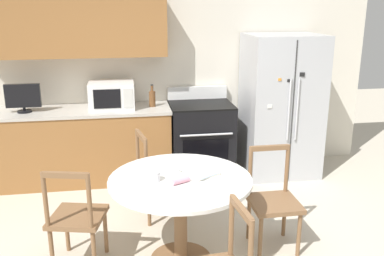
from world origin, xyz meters
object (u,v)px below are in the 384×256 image
Objects in this scene: refrigerator at (281,105)px; countertop_tv at (23,97)px; dining_chair_far at (158,176)px; candle_glass at (154,177)px; dining_chair_right at (273,201)px; dining_chair_left at (77,218)px; microwave at (112,95)px; oven_range at (201,139)px; counter_bottle at (152,98)px.

countertop_tv is at bearing 178.94° from refrigerator.
candle_glass is at bearing -17.02° from dining_chair_far.
countertop_tv is 0.43× the size of dining_chair_right.
refrigerator is 2.95m from dining_chair_left.
oven_range is at bearing -1.73° from microwave.
microwave is 0.48m from counter_bottle.
refrigerator reaches higher than dining_chair_far.
dining_chair_left is at bearing -112.57° from counter_bottle.
refrigerator reaches higher than microwave.
microwave is at bearing 178.27° from oven_range.
oven_range is 2.77× the size of countertop_tv.
oven_range is 1.20× the size of dining_chair_far.
oven_range is (-1.00, 0.07, -0.41)m from refrigerator.
candle_glass is at bearing 4.39° from dining_chair_left.
dining_chair_right and dining_chair_left have the same top height.
refrigerator is 6.50× the size of counter_bottle.
microwave reaches higher than candle_glass.
counter_bottle is (0.48, 0.01, -0.06)m from microwave.
countertop_tv is at bearing 125.66° from candle_glass.
oven_range is 1.21m from dining_chair_far.
dining_chair_right reaches higher than candle_glass.
dining_chair_right is (0.33, -1.76, -0.03)m from oven_range.
dining_chair_far is (-0.96, 0.72, 0.00)m from dining_chair_right.
oven_range is 12.07× the size of candle_glass.
counter_bottle reaches higher than candle_glass.
counter_bottle is 0.30× the size of dining_chair_right.
refrigerator is 3.08m from countertop_tv.
microwave is 1.97m from candle_glass.
microwave is 0.58× the size of dining_chair_far.
dining_chair_far is at bearing -37.02° from dining_chair_right.
counter_bottle is (-1.60, 0.11, 0.13)m from refrigerator.
refrigerator is 3.32× the size of microwave.
dining_chair_far is at bearing -35.52° from countertop_tv.
candle_glass is at bearing 7.13° from dining_chair_right.
dining_chair_right is at bearing -111.67° from refrigerator.
countertop_tv is (-3.07, 0.06, 0.20)m from refrigerator.
dining_chair_right is (-0.67, -1.69, -0.44)m from refrigerator.
microwave is (-2.08, 0.10, 0.18)m from refrigerator.
oven_range is 2.16m from countertop_tv.
refrigerator is at bearing 109.82° from dining_chair_far.
dining_chair_right is at bearing -62.83° from counter_bottle.
countertop_tv is 3.04m from dining_chair_right.
counter_bottle is at bearing -62.87° from dining_chair_right.
dining_chair_far is (1.44, -1.03, -0.64)m from countertop_tv.
counter_bottle reaches higher than dining_chair_far.
dining_chair_left is 1.05m from dining_chair_far.
dining_chair_far is (0.45, -1.07, -0.62)m from microwave.
dining_chair_far is (-0.03, -1.08, -0.57)m from counter_bottle.
counter_bottle is 1.95m from candle_glass.
oven_range is at bearing 69.15° from candle_glass.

